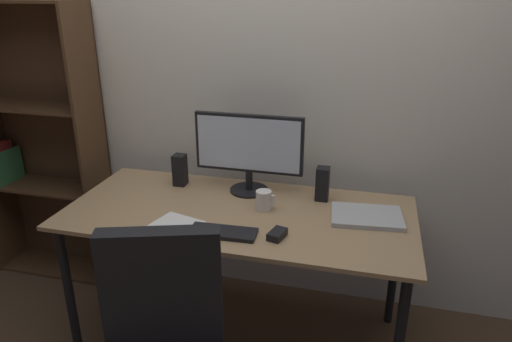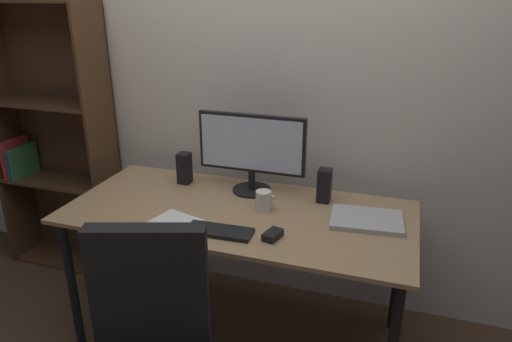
% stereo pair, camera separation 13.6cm
% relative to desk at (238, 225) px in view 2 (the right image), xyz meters
% --- Properties ---
extents(ground_plane, '(12.00, 12.00, 0.00)m').
position_rel_desk_xyz_m(ground_plane, '(0.00, 0.00, -0.66)').
color(ground_plane, '#4C3826').
extents(back_wall, '(6.40, 0.10, 2.60)m').
position_rel_desk_xyz_m(back_wall, '(0.00, 0.55, 0.64)').
color(back_wall, silver).
rests_on(back_wall, ground).
extents(desk, '(1.65, 0.76, 0.74)m').
position_rel_desk_xyz_m(desk, '(0.00, 0.00, 0.00)').
color(desk, tan).
rests_on(desk, ground).
extents(monitor, '(0.56, 0.20, 0.41)m').
position_rel_desk_xyz_m(monitor, '(-0.01, 0.24, 0.31)').
color(monitor, black).
rests_on(monitor, desk).
extents(keyboard, '(0.29, 0.12, 0.02)m').
position_rel_desk_xyz_m(keyboard, '(-0.00, -0.23, 0.09)').
color(keyboard, black).
rests_on(keyboard, desk).
extents(mouse, '(0.08, 0.11, 0.03)m').
position_rel_desk_xyz_m(mouse, '(0.23, -0.21, 0.09)').
color(mouse, black).
rests_on(mouse, desk).
extents(coffee_mug, '(0.09, 0.07, 0.10)m').
position_rel_desk_xyz_m(coffee_mug, '(0.11, 0.04, 0.13)').
color(coffee_mug, white).
rests_on(coffee_mug, desk).
extents(laptop, '(0.34, 0.26, 0.02)m').
position_rel_desk_xyz_m(laptop, '(0.59, 0.07, 0.09)').
color(laptop, '#B7BABC').
rests_on(laptop, desk).
extents(speaker_left, '(0.06, 0.07, 0.17)m').
position_rel_desk_xyz_m(speaker_left, '(-0.39, 0.23, 0.16)').
color(speaker_left, black).
rests_on(speaker_left, desk).
extents(speaker_right, '(0.06, 0.07, 0.17)m').
position_rel_desk_xyz_m(speaker_right, '(0.37, 0.23, 0.16)').
color(speaker_right, black).
rests_on(speaker_right, desk).
extents(paper_sheet, '(0.28, 0.34, 0.00)m').
position_rel_desk_xyz_m(paper_sheet, '(-0.25, -0.26, 0.08)').
color(paper_sheet, white).
rests_on(paper_sheet, desk).
extents(bookshelf, '(0.75, 0.28, 1.67)m').
position_rel_desk_xyz_m(bookshelf, '(-1.36, 0.38, 0.16)').
color(bookshelf, '#4C331E').
rests_on(bookshelf, ground).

